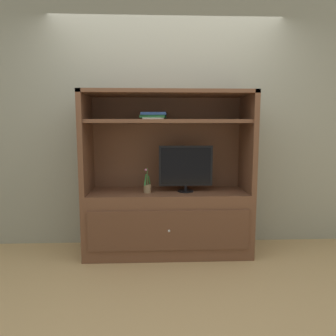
# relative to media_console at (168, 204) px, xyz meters

# --- Properties ---
(ground_plane) EXTENTS (8.00, 8.00, 0.00)m
(ground_plane) POSITION_rel_media_console_xyz_m (0.00, -0.41, -0.52)
(ground_plane) COLOR tan
(painted_rear_wall) EXTENTS (6.00, 0.10, 2.80)m
(painted_rear_wall) POSITION_rel_media_console_xyz_m (0.00, 0.34, 0.88)
(painted_rear_wall) COLOR gray
(painted_rear_wall) RESTS_ON ground_plane
(media_console) EXTENTS (1.71, 0.58, 1.68)m
(media_console) POSITION_rel_media_console_xyz_m (0.00, 0.00, 0.00)
(media_console) COLOR brown
(media_console) RESTS_ON ground_plane
(tv_monitor) EXTENTS (0.55, 0.17, 0.48)m
(tv_monitor) POSITION_rel_media_console_xyz_m (0.18, -0.04, 0.39)
(tv_monitor) COLOR black
(tv_monitor) RESTS_ON media_console
(potted_plant) EXTENTS (0.07, 0.13, 0.25)m
(potted_plant) POSITION_rel_media_console_xyz_m (-0.21, -0.07, 0.19)
(potted_plant) COLOR #8C7251
(potted_plant) RESTS_ON media_console
(magazine_stack) EXTENTS (0.28, 0.28, 0.07)m
(magazine_stack) POSITION_rel_media_console_xyz_m (-0.14, -0.00, 0.91)
(magazine_stack) COLOR silver
(magazine_stack) RESTS_ON media_console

